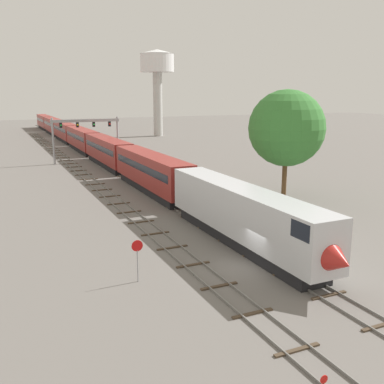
{
  "coord_description": "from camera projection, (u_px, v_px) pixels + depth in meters",
  "views": [
    {
      "loc": [
        -16.11,
        -25.31,
        12.16
      ],
      "look_at": [
        1.0,
        12.0,
        3.0
      ],
      "focal_mm": 41.38,
      "sensor_mm": 36.0,
      "label": 1
    }
  ],
  "objects": [
    {
      "name": "signal_gantry",
      "position": [
        86.0,
        129.0,
        78.79
      ],
      "size": [
        12.1,
        0.49,
        8.06
      ],
      "color": "#999BA0",
      "rests_on": "ground"
    },
    {
      "name": "trackside_tree_left",
      "position": [
        287.0,
        128.0,
        50.52
      ],
      "size": [
        8.76,
        8.76,
        12.67
      ],
      "color": "brown",
      "rests_on": "ground"
    },
    {
      "name": "track_near",
      "position": [
        86.0,
        177.0,
        65.71
      ],
      "size": [
        2.6,
        160.0,
        0.16
      ],
      "color": "slate",
      "rests_on": "ground"
    },
    {
      "name": "passenger_train",
      "position": [
        81.0,
        139.0,
        95.25
      ],
      "size": [
        3.04,
        155.11,
        4.8
      ],
      "color": "silver",
      "rests_on": "ground"
    },
    {
      "name": "stop_sign",
      "position": [
        137.0,
        255.0,
        28.83
      ],
      "size": [
        0.76,
        0.08,
        2.88
      ],
      "color": "gray",
      "rests_on": "ground"
    },
    {
      "name": "track_main",
      "position": [
        94.0,
        157.0,
        85.69
      ],
      "size": [
        2.6,
        200.0,
        0.16
      ],
      "color": "slate",
      "rests_on": "ground"
    },
    {
      "name": "ground_plane",
      "position": [
        249.0,
        267.0,
        31.66
      ],
      "size": [
        400.0,
        400.0,
        0.0
      ],
      "primitive_type": "plane",
      "color": "slate"
    },
    {
      "name": "water_tower",
      "position": [
        157.0,
        69.0,
        125.54
      ],
      "size": [
        9.69,
        9.69,
        24.36
      ],
      "color": "beige",
      "rests_on": "ground"
    }
  ]
}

